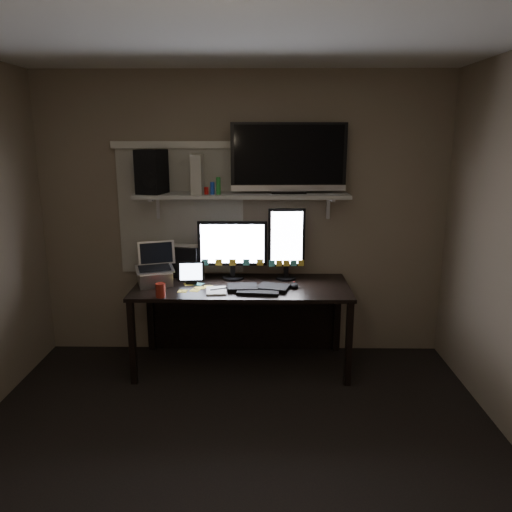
{
  "coord_description": "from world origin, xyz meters",
  "views": [
    {
      "loc": [
        0.18,
        -2.59,
        1.96
      ],
      "look_at": [
        0.12,
        1.25,
        1.03
      ],
      "focal_mm": 35.0,
      "sensor_mm": 36.0,
      "label": 1
    }
  ],
  "objects_px": {
    "monitor_landscape": "(232,250)",
    "keyboard": "(258,288)",
    "speaker": "(152,172)",
    "desk": "(242,301)",
    "cup": "(161,290)",
    "laptop": "(154,265)",
    "tablet": "(191,273)",
    "game_console": "(198,174)",
    "mouse": "(294,285)",
    "tv": "(289,158)",
    "monitor_portrait": "(286,244)"
  },
  "relations": [
    {
      "from": "laptop",
      "to": "mouse",
      "type": "bearing_deg",
      "value": -21.93
    },
    {
      "from": "mouse",
      "to": "laptop",
      "type": "relative_size",
      "value": 0.31
    },
    {
      "from": "monitor_portrait",
      "to": "cup",
      "type": "distance_m",
      "value": 1.16
    },
    {
      "from": "desk",
      "to": "cup",
      "type": "height_order",
      "value": "cup"
    },
    {
      "from": "tablet",
      "to": "speaker",
      "type": "height_order",
      "value": "speaker"
    },
    {
      "from": "mouse",
      "to": "speaker",
      "type": "relative_size",
      "value": 0.3
    },
    {
      "from": "laptop",
      "to": "speaker",
      "type": "height_order",
      "value": "speaker"
    },
    {
      "from": "game_console",
      "to": "desk",
      "type": "bearing_deg",
      "value": -13.6
    },
    {
      "from": "mouse",
      "to": "keyboard",
      "type": "bearing_deg",
      "value": -171.49
    },
    {
      "from": "desk",
      "to": "speaker",
      "type": "xyz_separation_m",
      "value": [
        -0.75,
        0.06,
        1.11
      ]
    },
    {
      "from": "game_console",
      "to": "speaker",
      "type": "bearing_deg",
      "value": -179.16
    },
    {
      "from": "mouse",
      "to": "tablet",
      "type": "distance_m",
      "value": 0.88
    },
    {
      "from": "keyboard",
      "to": "monitor_portrait",
      "type": "bearing_deg",
      "value": 57.77
    },
    {
      "from": "desk",
      "to": "tv",
      "type": "xyz_separation_m",
      "value": [
        0.39,
        0.12,
        1.22
      ]
    },
    {
      "from": "monitor_portrait",
      "to": "cup",
      "type": "bearing_deg",
      "value": -156.5
    },
    {
      "from": "desk",
      "to": "keyboard",
      "type": "distance_m",
      "value": 0.33
    },
    {
      "from": "tv",
      "to": "game_console",
      "type": "relative_size",
      "value": 2.98
    },
    {
      "from": "game_console",
      "to": "speaker",
      "type": "relative_size",
      "value": 0.9
    },
    {
      "from": "monitor_landscape",
      "to": "keyboard",
      "type": "xyz_separation_m",
      "value": [
        0.22,
        -0.31,
        -0.25
      ]
    },
    {
      "from": "monitor_landscape",
      "to": "game_console",
      "type": "bearing_deg",
      "value": 179.41
    },
    {
      "from": "monitor_landscape",
      "to": "mouse",
      "type": "distance_m",
      "value": 0.63
    },
    {
      "from": "game_console",
      "to": "speaker",
      "type": "height_order",
      "value": "speaker"
    },
    {
      "from": "game_console",
      "to": "mouse",
      "type": "bearing_deg",
      "value": -19.3
    },
    {
      "from": "laptop",
      "to": "tv",
      "type": "height_order",
      "value": "tv"
    },
    {
      "from": "speaker",
      "to": "cup",
      "type": "bearing_deg",
      "value": -60.28
    },
    {
      "from": "desk",
      "to": "monitor_portrait",
      "type": "distance_m",
      "value": 0.63
    },
    {
      "from": "tablet",
      "to": "tv",
      "type": "bearing_deg",
      "value": 8.86
    },
    {
      "from": "monitor_portrait",
      "to": "laptop",
      "type": "relative_size",
      "value": 1.83
    },
    {
      "from": "cup",
      "to": "game_console",
      "type": "relative_size",
      "value": 0.34
    },
    {
      "from": "tablet",
      "to": "speaker",
      "type": "relative_size",
      "value": 0.61
    },
    {
      "from": "monitor_portrait",
      "to": "keyboard",
      "type": "xyz_separation_m",
      "value": [
        -0.24,
        -0.31,
        -0.3
      ]
    },
    {
      "from": "desk",
      "to": "tablet",
      "type": "bearing_deg",
      "value": -169.46
    },
    {
      "from": "monitor_landscape",
      "to": "game_console",
      "type": "xyz_separation_m",
      "value": [
        -0.29,
        -0.0,
        0.65
      ]
    },
    {
      "from": "monitor_landscape",
      "to": "mouse",
      "type": "bearing_deg",
      "value": -26.95
    },
    {
      "from": "desk",
      "to": "tablet",
      "type": "height_order",
      "value": "tablet"
    },
    {
      "from": "desk",
      "to": "game_console",
      "type": "relative_size",
      "value": 5.52
    },
    {
      "from": "cup",
      "to": "desk",
      "type": "bearing_deg",
      "value": 35.47
    },
    {
      "from": "laptop",
      "to": "keyboard",
      "type": "bearing_deg",
      "value": -26.59
    },
    {
      "from": "mouse",
      "to": "tv",
      "type": "xyz_separation_m",
      "value": [
        -0.05,
        0.29,
        1.02
      ]
    },
    {
      "from": "mouse",
      "to": "speaker",
      "type": "bearing_deg",
      "value": 166.51
    },
    {
      "from": "laptop",
      "to": "game_console",
      "type": "distance_m",
      "value": 0.84
    },
    {
      "from": "laptop",
      "to": "monitor_landscape",
      "type": "bearing_deg",
      "value": -1.79
    },
    {
      "from": "monitor_portrait",
      "to": "mouse",
      "type": "bearing_deg",
      "value": -81.4
    },
    {
      "from": "desk",
      "to": "monitor_landscape",
      "type": "relative_size",
      "value": 3.01
    },
    {
      "from": "monitor_portrait",
      "to": "keyboard",
      "type": "bearing_deg",
      "value": -131.83
    },
    {
      "from": "mouse",
      "to": "cup",
      "type": "relative_size",
      "value": 0.98
    },
    {
      "from": "keyboard",
      "to": "speaker",
      "type": "height_order",
      "value": "speaker"
    },
    {
      "from": "tablet",
      "to": "laptop",
      "type": "relative_size",
      "value": 0.64
    },
    {
      "from": "game_console",
      "to": "speaker",
      "type": "xyz_separation_m",
      "value": [
        -0.38,
        -0.02,
        0.02
      ]
    },
    {
      "from": "speaker",
      "to": "laptop",
      "type": "bearing_deg",
      "value": -67.85
    }
  ]
}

